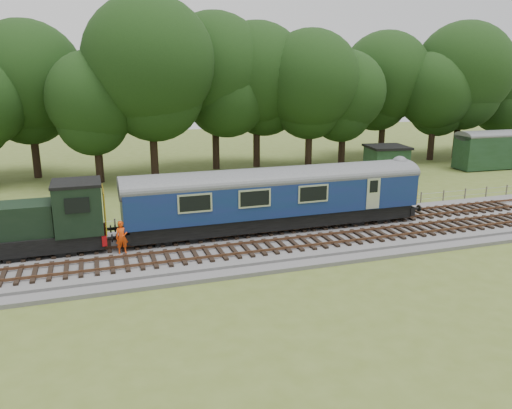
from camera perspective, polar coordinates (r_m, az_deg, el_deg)
name	(u,v)px	position (r m, az deg, el deg)	size (l,w,h in m)	color
ground	(295,240)	(29.62, 4.47, -4.10)	(120.00, 120.00, 0.00)	#4F5F23
ballast	(295,237)	(29.57, 4.47, -3.78)	(70.00, 7.00, 0.35)	#4C4C4F
track_north	(286,227)	(30.72, 3.48, -2.56)	(67.20, 2.40, 0.21)	black
track_south	(306,242)	(28.10, 5.74, -4.30)	(67.20, 2.40, 0.21)	black
fence	(269,220)	(33.61, 1.52, -1.73)	(64.00, 0.12, 1.00)	#6B6054
tree_line	(210,172)	(49.96, -5.29, 3.75)	(70.00, 8.00, 18.00)	black
dmu_railcar	(276,193)	(29.89, 2.30, 1.32)	(18.05, 2.86, 3.88)	black
shunter_loco	(24,225)	(28.49, -24.99, -2.11)	(8.92, 2.60, 3.38)	black
worker	(122,237)	(27.16, -15.08, -3.63)	(0.64, 0.42, 1.76)	#EF440C
shed	(386,161)	(48.67, 14.65, 4.82)	(4.09, 4.09, 2.95)	#163217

